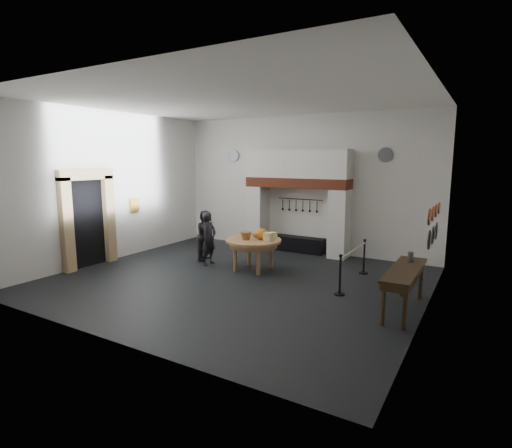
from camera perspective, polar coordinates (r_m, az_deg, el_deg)
The scene contains 39 objects.
floor at distance 10.39m, azimuth -2.80°, elevation -7.99°, with size 9.00×8.00×0.02m, color black.
ceiling at distance 10.02m, azimuth -3.02°, elevation 17.40°, with size 9.00×8.00×0.02m, color silver.
wall_back at distance 13.47m, azimuth 6.52°, elevation 5.69°, with size 9.00×0.02×4.50m, color silver.
wall_front at distance 6.99m, azimuth -21.22°, elevation 1.76°, with size 9.00×0.02×4.50m, color silver.
wall_left at distance 12.98m, azimuth -19.82°, elevation 5.07°, with size 0.02×8.00×4.50m, color silver.
wall_right at distance 8.39m, azimuth 23.78°, elevation 2.77°, with size 0.02×8.00×4.50m, color silver.
chimney_pier_left at distance 13.95m, azimuth 0.30°, elevation 1.02°, with size 0.55×0.70×2.15m, color silver.
chimney_pier_right at distance 12.74m, azimuth 11.85°, elevation 0.03°, with size 0.55×0.70×2.15m, color silver.
hearth_brick_band at distance 13.15m, azimuth 5.90°, elevation 5.88°, with size 3.50×0.72×0.32m, color #9E442B.
chimney_hood at distance 13.13m, azimuth 5.95°, elevation 8.54°, with size 3.50×0.70×0.90m, color silver.
iron_range at distance 13.49m, azimuth 5.88°, elevation -2.87°, with size 1.90×0.45×0.50m, color black.
utensil_rail at distance 13.44m, azimuth 6.34°, elevation 3.55°, with size 0.02×0.02×1.60m, color black.
door_recess at distance 12.45m, azimuth -23.00°, elevation 0.08°, with size 0.04×1.10×2.50m, color black.
door_jamb_near at distance 11.97m, azimuth -25.44°, elevation -0.19°, with size 0.22×0.30×2.60m, color tan.
door_jamb_far at distance 12.79m, azimuth -20.27°, elevation 0.70°, with size 0.22×0.30×2.60m, color tan.
door_lintel at distance 12.25m, azimuth -23.17°, elevation 6.52°, with size 0.22×1.70×0.30m, color tan.
wall_plaque at distance 13.52m, azimuth -16.94°, elevation 2.60°, with size 0.05×0.34×0.44m, color gold.
work_table at distance 11.11m, azimuth -0.37°, elevation -2.37°, with size 1.56×1.56×0.07m, color tan.
pumpkin at distance 11.05m, azimuth 0.79°, elevation -1.42°, with size 0.36×0.36×0.31m, color orange.
cheese_block_big at distance 10.79m, azimuth 1.78°, elevation -1.88°, with size 0.22×0.22×0.24m, color #E4D688.
cheese_block_small at distance 11.06m, azimuth 2.43°, elevation -1.71°, with size 0.18×0.18×0.20m, color #F7EE94.
wicker_basket at distance 11.03m, azimuth -1.44°, elevation -1.69°, with size 0.32×0.32×0.22m, color #A2773B.
bread_loaf at distance 11.43m, azimuth 0.10°, elevation -1.52°, with size 0.31×0.18×0.13m, color #A16339.
visitor_near at distance 11.76m, azimuth -6.76°, elevation -2.06°, with size 0.57×0.37×1.56m, color black.
visitor_far at distance 12.31m, azimuth -7.12°, elevation -1.62°, with size 0.75×0.58×1.54m, color black.
side_table at distance 8.65m, azimuth 20.50°, elevation -6.17°, with size 0.55×2.20×0.06m, color #342413.
pewter_jug at distance 9.19m, azimuth 21.21°, elevation -4.41°, with size 0.12×0.12×0.22m, color #4D4C51.
copper_pan_a at distance 8.62m, azimuth 23.55°, elevation 0.93°, with size 0.34×0.34×0.03m, color #C6662D.
copper_pan_b at distance 9.17m, azimuth 23.97°, elevation 1.36°, with size 0.32×0.32×0.03m, color #C6662D.
copper_pan_c at distance 9.71m, azimuth 24.35°, elevation 1.74°, with size 0.30×0.30×0.03m, color #C6662D.
copper_pan_d at distance 10.25m, azimuth 24.69°, elevation 2.08°, with size 0.28×0.28×0.03m, color #C6662D.
pewter_plate_left at distance 8.90m, azimuth 23.50°, elevation -2.09°, with size 0.40×0.40×0.03m, color #4C4C51.
pewter_plate_mid at distance 9.49m, azimuth 23.95°, elevation -1.45°, with size 0.40×0.40×0.03m, color #4C4C51.
pewter_plate_right at distance 10.07m, azimuth 24.35°, elevation -0.89°, with size 0.40×0.40×0.03m, color #4C4C51.
pewter_plate_back_left at distance 14.71m, azimuth -3.27°, elevation 9.74°, with size 0.44×0.44×0.03m, color #4C4C51.
pewter_plate_back_right at distance 12.55m, azimuth 18.01°, elevation 9.38°, with size 0.44×0.44×0.03m, color #4C4C51.
barrier_post_near at distance 9.37m, azimuth 11.92°, elevation -7.25°, with size 0.05×0.05×0.90m, color black.
barrier_post_far at distance 11.23m, azimuth 15.19°, elevation -4.61°, with size 0.05×0.05×0.90m, color black.
barrier_rope at distance 10.20m, azimuth 13.79°, elevation -3.64°, with size 0.04×0.04×2.00m, color white.
Camera 1 is at (5.45, -8.29, 3.10)m, focal length 28.00 mm.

